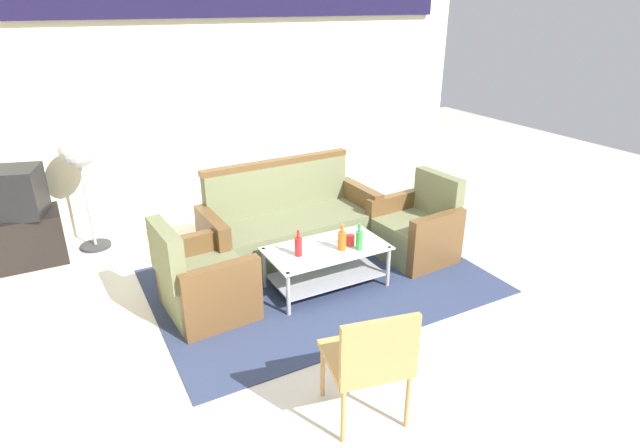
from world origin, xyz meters
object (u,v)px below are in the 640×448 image
object	(u,v)px
bottle_orange	(342,240)
couch	(290,227)
bottle_green	(359,240)
pedestal_fan	(79,157)
coffee_table	(326,261)
wicker_chair	(371,357)
armchair_left	(203,283)
bottle_red	(298,246)
armchair_right	(416,231)
tv_stand	(20,240)
cup	(350,240)
television	(8,193)

from	to	relation	value
bottle_orange	couch	bearing A→B (deg)	96.83
bottle_green	pedestal_fan	size ratio (longest dim) A/B	0.20
coffee_table	bottle_green	bearing A→B (deg)	-34.71
bottle_orange	wicker_chair	xyz separation A→B (m)	(-0.68, -1.49, -0.01)
pedestal_fan	wicker_chair	world-z (taller)	pedestal_fan
armchair_left	bottle_red	xyz separation A→B (m)	(0.83, -0.15, 0.21)
bottle_red	wicker_chair	bearing A→B (deg)	-100.35
bottle_orange	coffee_table	bearing A→B (deg)	137.67
armchair_left	armchair_right	bearing A→B (deg)	85.93
armchair_right	bottle_red	xyz separation A→B (m)	(-1.41, -0.14, 0.21)
armchair_left	wicker_chair	xyz separation A→B (m)	(0.54, -1.71, 0.21)
armchair_right	tv_stand	bearing A→B (deg)	59.40
armchair_right	pedestal_fan	xyz separation A→B (m)	(-2.92, 1.83, 0.73)
cup	tv_stand	distance (m)	3.33
bottle_green	television	size ratio (longest dim) A/B	0.36
bottle_green	television	xyz separation A→B (m)	(-2.71, 2.07, 0.25)
armchair_right	cup	xyz separation A→B (m)	(-0.90, -0.17, 0.17)
coffee_table	tv_stand	xyz separation A→B (m)	(-2.47, 1.90, -0.01)
television	pedestal_fan	bearing A→B (deg)	-159.80
cup	television	distance (m)	3.34
bottle_orange	wicker_chair	distance (m)	1.63
pedestal_fan	couch	bearing A→B (deg)	-33.01
cup	bottle_orange	bearing A→B (deg)	-159.55
pedestal_fan	wicker_chair	bearing A→B (deg)	-70.94
armchair_left	cup	distance (m)	1.36
coffee_table	television	distance (m)	3.16
armchair_right	wicker_chair	bearing A→B (deg)	130.71
armchair_right	bottle_green	distance (m)	0.95
television	pedestal_fan	size ratio (longest dim) A/B	0.55
tv_stand	armchair_left	bearing A→B (deg)	-52.44
armchair_right	television	bearing A→B (deg)	59.36
armchair_left	coffee_table	size ratio (longest dim) A/B	0.77
television	bottle_orange	bearing A→B (deg)	158.48
couch	pedestal_fan	world-z (taller)	pedestal_fan
coffee_table	television	xyz separation A→B (m)	(-2.47, 1.90, 0.49)
coffee_table	wicker_chair	world-z (taller)	wicker_chair
cup	television	size ratio (longest dim) A/B	0.14
armchair_left	cup	size ratio (longest dim) A/B	8.50
armchair_left	bottle_green	bearing A→B (deg)	73.82
bottle_orange	television	size ratio (longest dim) A/B	0.35
coffee_table	couch	bearing A→B (deg)	90.03
bottle_red	cup	xyz separation A→B (m)	(0.51, -0.04, -0.04)
bottle_green	wicker_chair	distance (m)	1.63
tv_stand	television	xyz separation A→B (m)	(0.00, 0.00, 0.50)
bottle_red	wicker_chair	size ratio (longest dim) A/B	0.29
armchair_left	coffee_table	xyz separation A→B (m)	(1.12, -0.13, -0.02)
armchair_right	pedestal_fan	bearing A→B (deg)	53.63
couch	wicker_chair	world-z (taller)	couch
couch	wicker_chair	bearing A→B (deg)	74.44
armchair_right	bottle_orange	world-z (taller)	armchair_right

